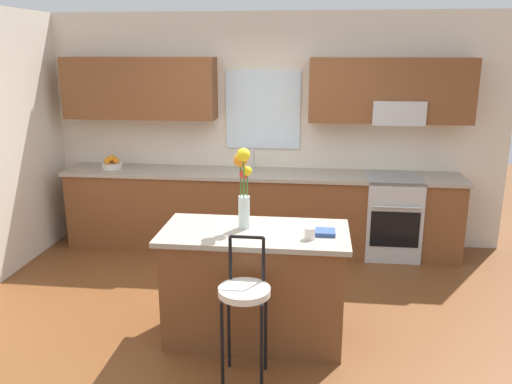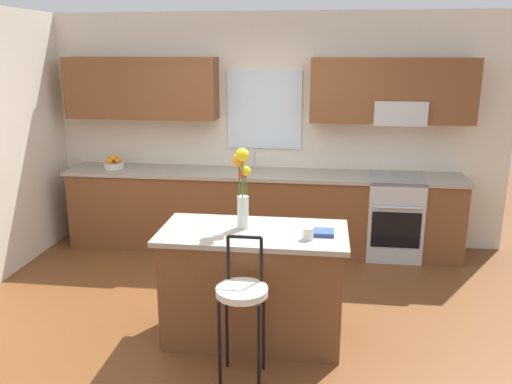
{
  "view_description": "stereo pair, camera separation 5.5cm",
  "coord_description": "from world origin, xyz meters",
  "px_view_note": "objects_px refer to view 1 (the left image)",
  "views": [
    {
      "loc": [
        0.65,
        -4.13,
        2.29
      ],
      "look_at": [
        0.09,
        0.55,
        1.0
      ],
      "focal_mm": 36.86,
      "sensor_mm": 36.0,
      "label": 1
    },
    {
      "loc": [
        0.7,
        -4.13,
        2.29
      ],
      "look_at": [
        0.09,
        0.55,
        1.0
      ],
      "focal_mm": 36.86,
      "sensor_mm": 36.0,
      "label": 2
    }
  ],
  "objects_px": {
    "kitchen_island": "(255,284)",
    "cookbook": "(322,232)",
    "mug_ceramic": "(310,233)",
    "fruit_bowl_oranges": "(112,164)",
    "flower_vase": "(243,183)",
    "bar_stool_near": "(244,297)",
    "oven_range": "(392,216)"
  },
  "relations": [
    {
      "from": "bar_stool_near",
      "to": "cookbook",
      "type": "bearing_deg",
      "value": 46.85
    },
    {
      "from": "kitchen_island",
      "to": "fruit_bowl_oranges",
      "type": "relative_size",
      "value": 6.11
    },
    {
      "from": "kitchen_island",
      "to": "flower_vase",
      "type": "bearing_deg",
      "value": 151.72
    },
    {
      "from": "kitchen_island",
      "to": "mug_ceramic",
      "type": "bearing_deg",
      "value": -17.65
    },
    {
      "from": "bar_stool_near",
      "to": "cookbook",
      "type": "xyz_separation_m",
      "value": [
        0.52,
        0.56,
        0.3
      ]
    },
    {
      "from": "oven_range",
      "to": "kitchen_island",
      "type": "height_order",
      "value": "same"
    },
    {
      "from": "oven_range",
      "to": "fruit_bowl_oranges",
      "type": "height_order",
      "value": "fruit_bowl_oranges"
    },
    {
      "from": "oven_range",
      "to": "bar_stool_near",
      "type": "xyz_separation_m",
      "value": [
        -1.32,
        -2.55,
        0.18
      ]
    },
    {
      "from": "kitchen_island",
      "to": "mug_ceramic",
      "type": "distance_m",
      "value": 0.67
    },
    {
      "from": "mug_ceramic",
      "to": "cookbook",
      "type": "bearing_deg",
      "value": 51.27
    },
    {
      "from": "kitchen_island",
      "to": "bar_stool_near",
      "type": "relative_size",
      "value": 1.41
    },
    {
      "from": "bar_stool_near",
      "to": "flower_vase",
      "type": "distance_m",
      "value": 0.91
    },
    {
      "from": "mug_ceramic",
      "to": "cookbook",
      "type": "relative_size",
      "value": 0.45
    },
    {
      "from": "oven_range",
      "to": "flower_vase",
      "type": "height_order",
      "value": "flower_vase"
    },
    {
      "from": "kitchen_island",
      "to": "cookbook",
      "type": "bearing_deg",
      "value": -2.4
    },
    {
      "from": "oven_range",
      "to": "flower_vase",
      "type": "relative_size",
      "value": 1.42
    },
    {
      "from": "bar_stool_near",
      "to": "mug_ceramic",
      "type": "height_order",
      "value": "bar_stool_near"
    },
    {
      "from": "oven_range",
      "to": "kitchen_island",
      "type": "xyz_separation_m",
      "value": [
        -1.32,
        -1.97,
        0.0
      ]
    },
    {
      "from": "bar_stool_near",
      "to": "mug_ceramic",
      "type": "xyz_separation_m",
      "value": [
        0.43,
        0.44,
        0.33
      ]
    },
    {
      "from": "bar_stool_near",
      "to": "flower_vase",
      "type": "height_order",
      "value": "flower_vase"
    },
    {
      "from": "fruit_bowl_oranges",
      "to": "bar_stool_near",
      "type": "bearing_deg",
      "value": -52.93
    },
    {
      "from": "oven_range",
      "to": "fruit_bowl_oranges",
      "type": "bearing_deg",
      "value": 179.48
    },
    {
      "from": "cookbook",
      "to": "oven_range",
      "type": "bearing_deg",
      "value": 68.04
    },
    {
      "from": "oven_range",
      "to": "kitchen_island",
      "type": "relative_size",
      "value": 0.63
    },
    {
      "from": "bar_stool_near",
      "to": "fruit_bowl_oranges",
      "type": "relative_size",
      "value": 4.34
    },
    {
      "from": "mug_ceramic",
      "to": "fruit_bowl_oranges",
      "type": "xyz_separation_m",
      "value": [
        -2.38,
        2.14,
        0.01
      ]
    },
    {
      "from": "kitchen_island",
      "to": "flower_vase",
      "type": "relative_size",
      "value": 2.27
    },
    {
      "from": "mug_ceramic",
      "to": "kitchen_island",
      "type": "bearing_deg",
      "value": 162.35
    },
    {
      "from": "mug_ceramic",
      "to": "fruit_bowl_oranges",
      "type": "distance_m",
      "value": 3.2
    },
    {
      "from": "oven_range",
      "to": "kitchen_island",
      "type": "bearing_deg",
      "value": -123.91
    },
    {
      "from": "kitchen_island",
      "to": "mug_ceramic",
      "type": "xyz_separation_m",
      "value": [
        0.43,
        -0.14,
        0.5
      ]
    },
    {
      "from": "fruit_bowl_oranges",
      "to": "cookbook",
      "type": "bearing_deg",
      "value": -39.32
    }
  ]
}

